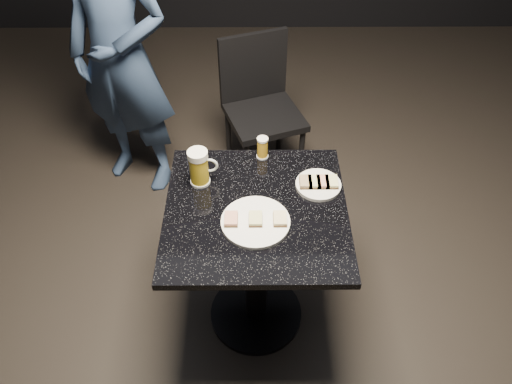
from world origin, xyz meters
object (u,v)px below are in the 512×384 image
plate_small (318,185)px  table (256,249)px  chair (260,103)px  beer_mug (199,167)px  plate_large (256,222)px  patron (120,56)px  beer_tumbler (262,148)px

plate_small → table: (-0.25, -0.12, -0.25)m
chair → beer_mug: bearing=-105.3°
chair → plate_small: bearing=-76.9°
plate_small → beer_mug: bearing=176.6°
beer_mug → chair: bearing=74.7°
plate_large → beer_mug: beer_mug is taller
plate_small → patron: patron is taller
plate_small → table: bearing=-153.7°
beer_mug → beer_tumbler: bearing=31.8°
beer_mug → chair: (0.25, 0.92, -0.33)m
plate_small → patron: bearing=136.4°
plate_large → table: size_ratio=0.34×
plate_large → beer_tumbler: beer_tumbler is taller
table → beer_tumbler: 0.42m
beer_tumbler → plate_large: bearing=-94.7°
beer_mug → beer_tumbler: size_ratio=1.61×
table → chair: bearing=88.4°
plate_large → plate_small: 0.32m
beer_tumbler → chair: 0.82m
plate_small → table: size_ratio=0.24×
patron → chair: bearing=26.5°
plate_large → patron: patron is taller
plate_large → plate_small: size_ratio=1.42×
patron → table: size_ratio=2.20×
beer_mug → beer_tumbler: beer_mug is taller
plate_small → beer_mug: 0.48m
plate_large → beer_mug: 0.32m
patron → chair: patron is taller
plate_large → chair: 1.17m
patron → table: (0.70, -1.02, -0.32)m
patron → table: 1.28m
beer_mug → table: bearing=-34.2°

